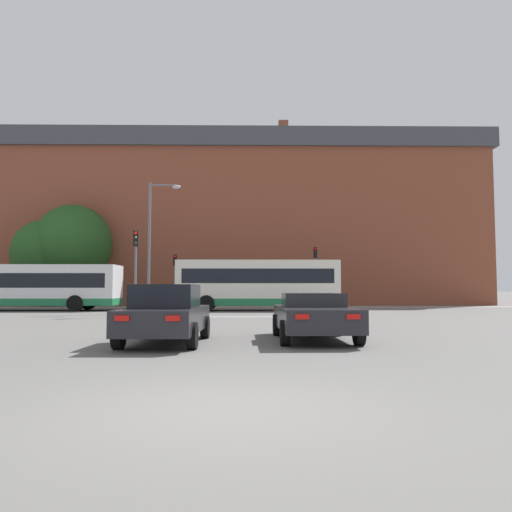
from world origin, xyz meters
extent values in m
plane|color=#605E5B|center=(0.00, 0.00, 0.00)|extent=(400.00, 400.00, 0.00)
cube|color=silver|center=(0.00, 18.99, 0.00)|extent=(7.78, 0.30, 0.01)
cube|color=gray|center=(0.00, 31.89, 0.01)|extent=(68.65, 2.50, 0.01)
cube|color=brown|center=(-2.15, 42.05, 6.69)|extent=(46.15, 13.64, 13.39)
cube|color=#42444C|center=(-2.15, 42.05, 14.21)|extent=(47.07, 14.19, 1.65)
cube|color=brown|center=(-19.62, 44.72, 16.16)|extent=(0.90, 0.90, 2.24)
cube|color=brown|center=(-7.76, 43.69, 16.16)|extent=(0.90, 0.90, 2.24)
cube|color=brown|center=(3.55, 40.48, 16.16)|extent=(0.90, 0.90, 2.24)
cube|color=brown|center=(15.63, 44.31, 16.16)|extent=(0.90, 0.90, 2.24)
cube|color=#232328|center=(-1.82, 7.07, 0.62)|extent=(1.90, 4.25, 0.60)
cube|color=black|center=(-1.82, 7.03, 1.22)|extent=(1.59, 1.93, 0.59)
cylinder|color=black|center=(-2.64, 8.40, 0.32)|extent=(0.24, 0.65, 0.64)
cylinder|color=black|center=(-0.92, 8.35, 0.32)|extent=(0.24, 0.65, 0.64)
cylinder|color=black|center=(-2.71, 5.79, 0.32)|extent=(0.24, 0.65, 0.64)
cylinder|color=black|center=(-0.99, 5.74, 0.32)|extent=(0.24, 0.65, 0.64)
cube|color=red|center=(-2.42, 4.96, 0.77)|extent=(0.32, 0.06, 0.12)
cube|color=red|center=(-1.31, 4.93, 0.77)|extent=(0.32, 0.06, 0.12)
cube|color=#232328|center=(2.11, 7.83, 0.62)|extent=(2.00, 4.40, 0.59)
cube|color=#232328|center=(2.11, 7.93, 1.10)|extent=(1.68, 1.34, 0.37)
cylinder|color=black|center=(1.17, 9.16, 0.32)|extent=(0.23, 0.64, 0.64)
cylinder|color=black|center=(3.01, 9.19, 0.32)|extent=(0.23, 0.64, 0.64)
cylinder|color=black|center=(1.22, 6.46, 0.32)|extent=(0.23, 0.64, 0.64)
cylinder|color=black|center=(3.06, 6.49, 0.32)|extent=(0.23, 0.64, 0.64)
cube|color=red|center=(1.56, 5.61, 0.76)|extent=(0.32, 0.06, 0.12)
cube|color=red|center=(2.75, 5.63, 0.76)|extent=(0.32, 0.06, 0.12)
cube|color=silver|center=(0.88, 26.02, 1.77)|extent=(10.24, 2.48, 2.84)
cube|color=#1E7042|center=(0.88, 26.02, 0.57)|extent=(10.26, 2.50, 0.44)
cube|color=black|center=(0.88, 26.02, 2.19)|extent=(9.42, 2.51, 0.90)
cylinder|color=black|center=(-2.30, 24.83, 0.50)|extent=(1.00, 0.28, 1.00)
cylinder|color=black|center=(-2.30, 27.21, 0.50)|extent=(1.00, 0.28, 1.00)
cylinder|color=black|center=(4.05, 24.83, 0.50)|extent=(1.00, 0.28, 1.00)
cylinder|color=black|center=(4.05, 27.21, 0.50)|extent=(1.00, 0.28, 1.00)
cube|color=silver|center=(-14.12, 26.21, 1.63)|extent=(12.05, 2.56, 2.56)
cube|color=#1E7042|center=(-14.12, 26.21, 0.57)|extent=(12.07, 2.58, 0.44)
cube|color=black|center=(-14.12, 26.21, 1.91)|extent=(11.08, 2.59, 0.90)
cylinder|color=black|center=(-10.38, 24.99, 0.50)|extent=(1.00, 0.28, 1.00)
cylinder|color=black|center=(-10.38, 27.44, 0.50)|extent=(1.00, 0.28, 1.00)
cylinder|color=slate|center=(-5.48, 19.59, 1.79)|extent=(0.12, 0.12, 3.57)
cube|color=black|center=(-5.48, 19.59, 3.97)|extent=(0.26, 0.20, 0.80)
sphere|color=red|center=(-5.48, 19.46, 4.23)|extent=(0.17, 0.17, 0.17)
sphere|color=black|center=(-5.48, 19.46, 3.97)|extent=(0.17, 0.17, 0.17)
sphere|color=black|center=(-5.48, 19.46, 3.71)|extent=(0.17, 0.17, 0.17)
cylinder|color=slate|center=(5.31, 31.43, 1.86)|extent=(0.12, 0.12, 3.72)
cube|color=black|center=(5.31, 31.43, 4.12)|extent=(0.26, 0.20, 0.80)
sphere|color=red|center=(5.31, 31.30, 4.38)|extent=(0.17, 0.17, 0.17)
sphere|color=black|center=(5.31, 31.30, 4.12)|extent=(0.17, 0.17, 0.17)
sphere|color=black|center=(5.31, 31.30, 3.86)|extent=(0.17, 0.17, 0.17)
cylinder|color=slate|center=(-5.24, 31.42, 1.57)|extent=(0.12, 0.12, 3.13)
cube|color=black|center=(-5.24, 31.42, 3.53)|extent=(0.26, 0.20, 0.80)
sphere|color=red|center=(-5.24, 31.29, 3.79)|extent=(0.17, 0.17, 0.17)
sphere|color=black|center=(-5.24, 31.29, 3.53)|extent=(0.17, 0.17, 0.17)
sphere|color=black|center=(-5.24, 31.29, 3.28)|extent=(0.17, 0.17, 0.17)
cylinder|color=slate|center=(-5.57, 23.41, 3.84)|extent=(0.16, 0.16, 7.69)
cylinder|color=slate|center=(-4.79, 23.41, 7.54)|extent=(1.56, 0.10, 0.10)
ellipsoid|color=#B2B2B7|center=(-4.01, 23.41, 7.44)|extent=(0.50, 0.36, 0.22)
cylinder|color=black|center=(5.28, 32.02, 0.43)|extent=(0.13, 0.13, 0.85)
cylinder|color=black|center=(5.12, 31.97, 0.43)|extent=(0.13, 0.13, 0.85)
cube|color=#B21E23|center=(5.20, 32.00, 1.19)|extent=(0.45, 0.33, 0.67)
sphere|color=tan|center=(5.20, 32.00, 1.65)|extent=(0.26, 0.26, 0.26)
cylinder|color=#4C3823|center=(-13.76, 33.94, 1.17)|extent=(0.36, 0.36, 2.35)
ellipsoid|color=#234C1E|center=(-13.76, 33.94, 4.92)|extent=(6.06, 6.06, 6.36)
cylinder|color=#4C3823|center=(-15.96, 33.71, 1.03)|extent=(0.36, 0.36, 2.06)
ellipsoid|color=#234C1E|center=(-15.96, 33.71, 4.20)|extent=(5.02, 5.02, 5.27)
camera|label=1|loc=(0.33, -5.94, 1.42)|focal=35.00mm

